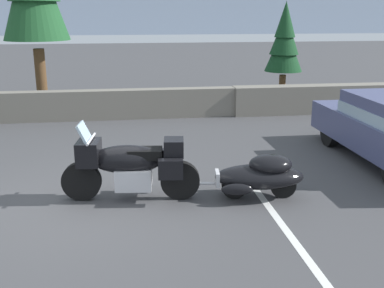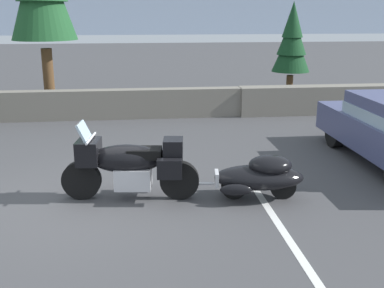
{
  "view_description": "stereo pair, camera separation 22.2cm",
  "coord_description": "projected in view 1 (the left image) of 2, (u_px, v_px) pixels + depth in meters",
  "views": [
    {
      "loc": [
        0.8,
        -7.3,
        3.08
      ],
      "look_at": [
        1.88,
        0.42,
        0.85
      ],
      "focal_mm": 43.76,
      "sensor_mm": 36.0,
      "label": 1
    },
    {
      "loc": [
        1.02,
        -7.33,
        3.08
      ],
      "look_at": [
        1.88,
        0.42,
        0.85
      ],
      "focal_mm": 43.76,
      "sensor_mm": 36.0,
      "label": 2
    }
  ],
  "objects": [
    {
      "name": "pine_tree_secondary",
      "position": [
        285.0,
        41.0,
        15.56
      ],
      "size": [
        1.26,
        1.26,
        3.39
      ],
      "color": "brown",
      "rests_on": "ground"
    },
    {
      "name": "parking_stripe_marker",
      "position": [
        289.0,
        234.0,
        6.67
      ],
      "size": [
        0.12,
        3.6,
        0.01
      ],
      "primitive_type": "cube",
      "color": "silver",
      "rests_on": "ground"
    },
    {
      "name": "stone_guard_wall",
      "position": [
        130.0,
        104.0,
        13.76
      ],
      "size": [
        24.0,
        0.59,
        0.87
      ],
      "color": "slate",
      "rests_on": "ground"
    },
    {
      "name": "car_shaped_trailer",
      "position": [
        260.0,
        175.0,
        7.88
      ],
      "size": [
        2.23,
        0.88,
        0.76
      ],
      "color": "black",
      "rests_on": "ground"
    },
    {
      "name": "ground_plane",
      "position": [
        82.0,
        205.0,
        7.69
      ],
      "size": [
        80.0,
        80.0,
        0.0
      ],
      "primitive_type": "plane",
      "color": "#424244"
    },
    {
      "name": "touring_motorcycle",
      "position": [
        130.0,
        164.0,
        7.76
      ],
      "size": [
        2.31,
        0.89,
        1.33
      ],
      "color": "black",
      "rests_on": "ground"
    }
  ]
}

